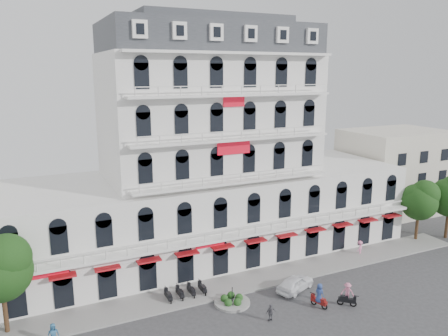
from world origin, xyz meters
The scene contains 14 objects.
ground centered at (0.00, 0.00, 0.00)m, with size 120.00×120.00×0.00m, color #38383A.
sidewalk centered at (0.00, 9.00, 0.08)m, with size 53.00×4.00×0.16m, color gray.
main_building centered at (0.00, 18.00, 9.96)m, with size 45.00×15.00×25.80m.
flank_building_east centered at (30.00, 20.00, 6.00)m, with size 14.00×10.00×12.00m, color beige.
traffic_island centered at (-3.00, 6.00, 0.26)m, with size 3.20×3.20×1.60m.
parked_scooter_row centered at (-6.35, 8.80, 0.00)m, with size 4.40×1.80×1.10m, color black, non-canonical shape.
tree_west_inner centered at (-20.95, 9.48, 5.68)m, with size 4.76×4.76×8.25m.
tree_east_inner centered at (24.05, 9.98, 5.21)m, with size 4.40×4.37×7.57m.
parked_car centered at (3.47, 5.70, 0.73)m, with size 1.73×4.30×1.46m, color white.
rider_east centered at (3.65, 2.30, 1.11)m, with size 0.84×1.64×2.22m.
rider_center centered at (6.00, 1.43, 1.17)m, with size 1.35×1.26×2.20m.
pedestrian_left centered at (-17.80, 6.37, 0.87)m, with size 0.85×0.55×1.73m, color #2B5B82.
pedestrian_mid centered at (-1.31, 2.23, 0.75)m, with size 0.87×0.36×1.49m, color #4C4C52.
pedestrian_right centered at (14.69, 9.50, 0.83)m, with size 1.07×0.61×1.65m, color pink.
Camera 1 is at (-18.57, -25.61, 20.13)m, focal length 35.00 mm.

